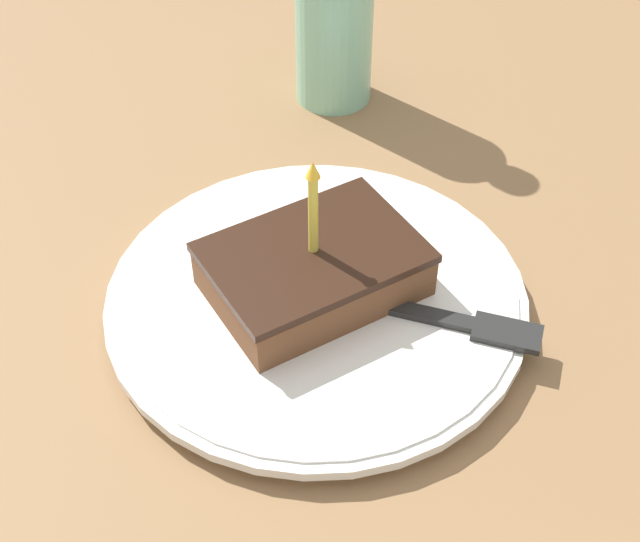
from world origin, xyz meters
The scene contains 4 objects.
ground_plane centered at (0.00, 0.00, -0.02)m, with size 2.40×2.40×0.04m.
plate centered at (-0.02, 0.00, 0.01)m, with size 0.29×0.29×0.02m.
cake_slice centered at (-0.03, 0.00, 0.04)m, with size 0.10×0.14×0.11m.
fork centered at (0.04, 0.06, 0.02)m, with size 0.13×0.12×0.00m.
Camera 1 is at (0.35, -0.22, 0.46)m, focal length 50.00 mm.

